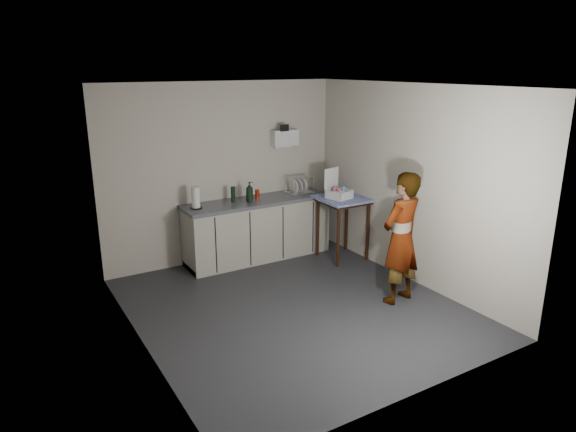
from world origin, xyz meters
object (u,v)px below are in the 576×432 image
paper_towel (196,198)px  soda_can (257,194)px  standing_man (401,238)px  kitchen_counter (258,231)px  dish_rack (299,189)px  side_table (343,205)px  dark_bottle (233,194)px  bakery_box (338,192)px  soap_bottle (249,192)px

paper_towel → soda_can: bearing=3.4°
soda_can → paper_towel: bearing=-176.6°
standing_man → soda_can: (-0.77, 2.25, 0.16)m
kitchen_counter → dish_rack: (0.74, 0.01, 0.55)m
kitchen_counter → dish_rack: size_ratio=5.70×
kitchen_counter → standing_man: size_ratio=1.38×
side_table → dark_bottle: 1.63m
standing_man → side_table: bearing=-111.8°
standing_man → kitchen_counter: bearing=-80.8°
paper_towel → bakery_box: (1.96, -0.63, -0.02)m
dish_rack → bakery_box: size_ratio=0.92×
side_table → paper_towel: 2.16m
side_table → soap_bottle: size_ratio=3.24×
soap_bottle → soda_can: bearing=30.2°
kitchen_counter → soap_bottle: 0.65m
paper_towel → kitchen_counter: bearing=-0.4°
bakery_box → kitchen_counter: bearing=134.5°
standing_man → dish_rack: size_ratio=4.14×
standing_man → soap_bottle: bearing=-77.2°
kitchen_counter → soap_bottle: soap_bottle is taller
paper_towel → bakery_box: 2.05m
side_table → soap_bottle: 1.40m
kitchen_counter → soda_can: soda_can is taller
soda_can → dark_bottle: size_ratio=0.60×
side_table → soda_can: 1.28m
soap_bottle → bakery_box: (1.15, -0.58, -0.02)m
kitchen_counter → paper_towel: size_ratio=7.43×
dark_bottle → paper_towel: paper_towel is taller
side_table → soda_can: (-1.06, 0.70, 0.16)m
soda_can → dark_bottle: (-0.39, 0.00, 0.05)m
dark_bottle → paper_towel: size_ratio=0.74×
kitchen_counter → dish_rack: dish_rack is taller
side_table → dark_bottle: size_ratio=4.19×
soap_bottle → dark_bottle: soap_bottle is taller
dark_bottle → side_table: bearing=-25.9°
dish_rack → bakery_box: bearing=-66.8°
kitchen_counter → bakery_box: (1.01, -0.62, 0.61)m
dish_rack → standing_man: bearing=-88.3°
standing_man → soda_can: bearing=-82.2°
kitchen_counter → standing_man: (0.80, -2.19, 0.39)m
side_table → standing_man: bearing=-99.6°
kitchen_counter → side_table: (1.10, -0.64, 0.39)m
soap_bottle → bakery_box: bearing=-26.9°
standing_man → paper_towel: size_ratio=5.39×
kitchen_counter → soap_bottle: bearing=-164.3°
standing_man → paper_towel: (-1.75, 2.19, 0.24)m
dark_bottle → paper_towel: 0.59m
kitchen_counter → side_table: bearing=-30.1°
soap_bottle → soda_can: 0.22m
standing_man → bakery_box: bearing=-108.5°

